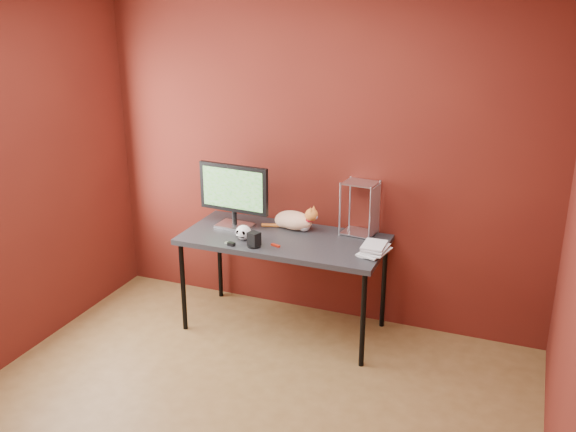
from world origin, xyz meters
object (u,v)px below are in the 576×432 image
at_px(skull_mug, 243,232).
at_px(monitor, 234,193).
at_px(desk, 284,244).
at_px(speaker, 254,240).
at_px(cat, 294,220).
at_px(book_stack, 368,195).

bearing_deg(skull_mug, monitor, 130.06).
relative_size(desk, skull_mug, 13.21).
relative_size(desk, speaker, 13.68).
xyz_separation_m(cat, speaker, (-0.14, -0.43, -0.02)).
relative_size(cat, book_stack, 0.54).
bearing_deg(desk, book_stack, -4.05).
distance_m(cat, skull_mug, 0.43).
bearing_deg(cat, monitor, -155.99).
height_order(skull_mug, book_stack, book_stack).
bearing_deg(monitor, cat, 19.12).
distance_m(desk, book_stack, 0.79).
bearing_deg(book_stack, monitor, 174.12).
distance_m(desk, skull_mug, 0.32).
bearing_deg(book_stack, desk, 175.95).
xyz_separation_m(monitor, speaker, (0.31, -0.31, -0.22)).
height_order(desk, speaker, speaker).
height_order(cat, book_stack, book_stack).
height_order(monitor, cat, monitor).
bearing_deg(cat, speaker, -98.88).
xyz_separation_m(desk, skull_mug, (-0.26, -0.15, 0.11)).
bearing_deg(desk, skull_mug, -149.22).
height_order(cat, skull_mug, cat).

